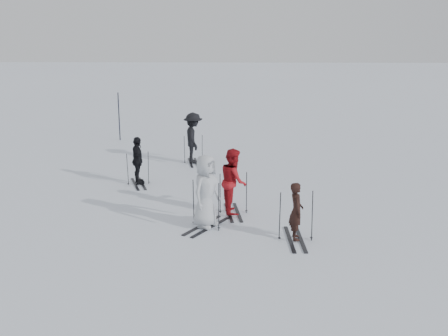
% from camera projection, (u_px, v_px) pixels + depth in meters
% --- Properties ---
extents(ground, '(120.00, 120.00, 0.00)m').
position_uv_depth(ground, '(223.00, 209.00, 16.72)').
color(ground, silver).
rests_on(ground, ground).
extents(skier_near_dark, '(0.38, 0.56, 1.49)m').
position_uv_depth(skier_near_dark, '(296.00, 212.00, 14.18)').
color(skier_near_dark, black).
rests_on(skier_near_dark, ground).
extents(skier_red, '(0.83, 1.01, 1.89)m').
position_uv_depth(skier_red, '(233.00, 182.00, 16.14)').
color(skier_red, maroon).
rests_on(skier_red, ground).
extents(skier_grey, '(1.04, 1.16, 1.98)m').
position_uv_depth(skier_grey, '(206.00, 192.00, 15.02)').
color(skier_grey, '#AEB3B8').
rests_on(skier_grey, ground).
extents(skier_uphill_left, '(0.67, 1.03, 1.62)m').
position_uv_depth(skier_uphill_left, '(138.00, 161.00, 19.03)').
color(skier_uphill_left, black).
rests_on(skier_uphill_left, ground).
extents(skier_uphill_far, '(0.94, 1.38, 1.97)m').
position_uv_depth(skier_uphill_far, '(193.00, 139.00, 21.85)').
color(skier_uphill_far, black).
rests_on(skier_uphill_far, ground).
extents(skis_near_dark, '(1.88, 1.05, 1.34)m').
position_uv_depth(skis_near_dark, '(296.00, 215.00, 14.20)').
color(skis_near_dark, black).
rests_on(skis_near_dark, ground).
extents(skis_red, '(1.83, 1.13, 1.26)m').
position_uv_depth(skis_red, '(233.00, 192.00, 16.22)').
color(skis_red, black).
rests_on(skis_red, ground).
extents(skis_grey, '(2.07, 1.77, 1.34)m').
position_uv_depth(skis_grey, '(206.00, 203.00, 15.10)').
color(skis_grey, black).
rests_on(skis_grey, ground).
extents(skis_uphill_left, '(1.77, 1.29, 1.16)m').
position_uv_depth(skis_uphill_left, '(138.00, 168.00, 19.09)').
color(skis_uphill_left, black).
rests_on(skis_uphill_left, ground).
extents(skis_uphill_far, '(1.68, 1.08, 1.14)m').
position_uv_depth(skis_uphill_far, '(193.00, 149.00, 21.96)').
color(skis_uphill_far, black).
rests_on(skis_uphill_far, ground).
extents(piste_marker, '(0.06, 0.06, 2.23)m').
position_uv_depth(piste_marker, '(119.00, 117.00, 26.03)').
color(piste_marker, black).
rests_on(piste_marker, ground).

